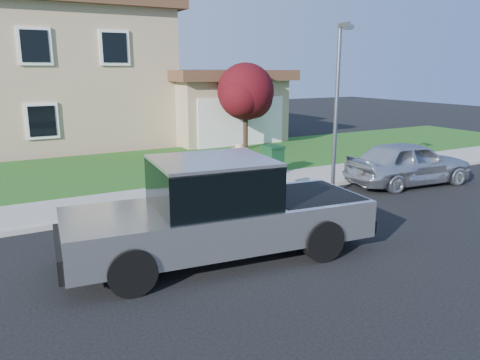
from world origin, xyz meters
The scene contains 11 objects.
ground centered at (0.00, 0.00, 0.00)m, with size 80.00×80.00×0.00m, color black.
curb centered at (1.00, 2.90, 0.06)m, with size 40.00×0.20×0.12m, color gray.
sidewalk centered at (1.00, 4.00, 0.07)m, with size 40.00×2.00×0.15m, color gray.
lawn centered at (1.00, 8.50, 0.05)m, with size 40.00×7.00×0.10m, color #1B4313.
house centered at (1.31, 16.38, 3.17)m, with size 14.00×11.30×6.85m.
pickup_truck centered at (-0.53, -0.58, 0.95)m, with size 6.38×2.75×2.04m.
woman centered at (1.29, 1.83, 0.88)m, with size 0.70×0.56×1.86m.
sedan centered at (7.60, 1.80, 0.73)m, with size 1.73×4.29×1.46m, color silver.
ornamental_tree centered at (6.20, 10.01, 2.59)m, with size 2.84×2.56×3.89m.
trash_bin centered at (4.33, 4.89, 0.64)m, with size 0.62×0.71×0.97m.
street_lamp centered at (4.59, 1.95, 2.82)m, with size 0.33×0.65×4.95m.
Camera 1 is at (-4.50, -8.56, 3.74)m, focal length 35.00 mm.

